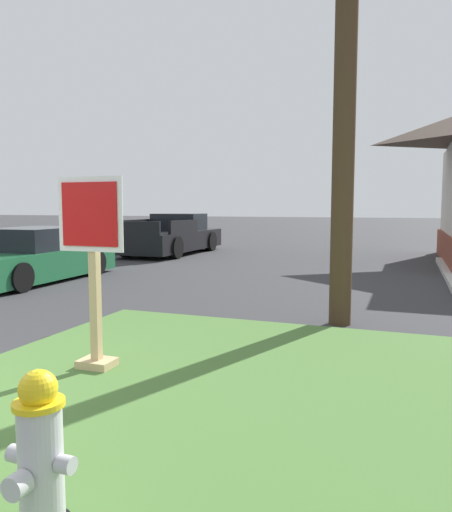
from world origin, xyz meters
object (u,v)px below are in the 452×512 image
Objects in this scene: parked_sedan_green at (33,258)px; pickup_truck_black at (172,237)px; fire_hydrant at (40,460)px; stop_sign at (94,277)px; manhole_cover at (66,341)px.

parked_sedan_green is 7.26m from pickup_truck_black.
stop_sign is at bearing 119.57° from fire_hydrant.
parked_sedan_green is (-6.60, 7.36, 0.05)m from fire_hydrant.
manhole_cover is 5.84m from parked_sedan_green.
stop_sign is 13.38m from pickup_truck_black.
stop_sign reaches higher than parked_sedan_green.
parked_sedan_green is (-4.15, 4.08, 0.53)m from manhole_cover.
fire_hydrant is 0.19× the size of parked_sedan_green.
manhole_cover is at bearing 140.17° from stop_sign.
stop_sign reaches higher than pickup_truck_black.
stop_sign is at bearing -66.75° from pickup_truck_black.
fire_hydrant is 1.24× the size of manhole_cover.
fire_hydrant is at bearing -60.43° from stop_sign.
manhole_cover is 0.13× the size of pickup_truck_black.
stop_sign is 0.43× the size of parked_sedan_green.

